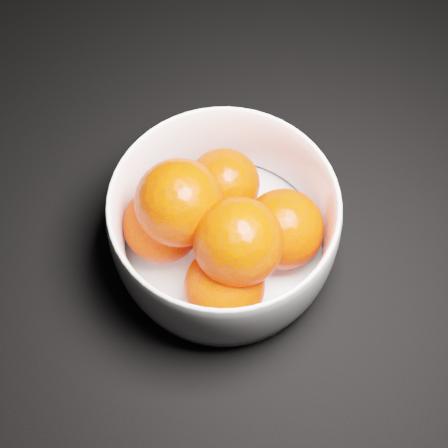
% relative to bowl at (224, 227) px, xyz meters
% --- Properties ---
extents(ground, '(3.00, 3.00, 0.00)m').
position_rel_bowl_xyz_m(ground, '(-0.11, -0.05, -0.05)').
color(ground, black).
rests_on(ground, ground).
extents(bowl, '(0.20, 0.20, 0.10)m').
position_rel_bowl_xyz_m(bowl, '(0.00, 0.00, 0.00)').
color(bowl, white).
rests_on(bowl, ground).
extents(orange_pile, '(0.17, 0.16, 0.11)m').
position_rel_bowl_xyz_m(orange_pile, '(-0.00, -0.01, 0.01)').
color(orange_pile, '#FF2B00').
rests_on(orange_pile, bowl).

